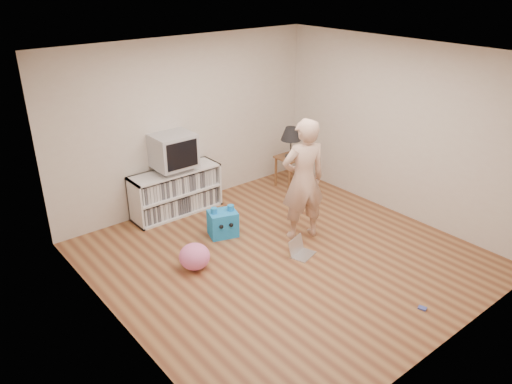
{
  "coord_description": "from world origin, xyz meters",
  "views": [
    {
      "loc": [
        -3.83,
        -4.13,
        3.51
      ],
      "look_at": [
        -0.15,
        0.4,
        0.84
      ],
      "focal_mm": 35.0,
      "sensor_mm": 36.0,
      "label": 1
    }
  ],
  "objects_px": {
    "dvd_deck": "(174,168)",
    "person": "(303,180)",
    "crt_tv": "(173,150)",
    "plush_pink": "(195,257)",
    "plush_blue": "(223,223)",
    "media_unit": "(175,191)",
    "side_table": "(290,164)",
    "table_lamp": "(291,134)",
    "laptop": "(300,250)"
  },
  "relations": [
    {
      "from": "media_unit",
      "to": "person",
      "type": "bearing_deg",
      "value": -61.31
    },
    {
      "from": "table_lamp",
      "to": "laptop",
      "type": "distance_m",
      "value": 2.4
    },
    {
      "from": "plush_blue",
      "to": "crt_tv",
      "type": "bearing_deg",
      "value": 115.4
    },
    {
      "from": "crt_tv",
      "to": "table_lamp",
      "type": "relative_size",
      "value": 1.17
    },
    {
      "from": "dvd_deck",
      "to": "person",
      "type": "xyz_separation_m",
      "value": [
        0.97,
        -1.76,
        0.13
      ]
    },
    {
      "from": "media_unit",
      "to": "plush_blue",
      "type": "distance_m",
      "value": 1.07
    },
    {
      "from": "side_table",
      "to": "plush_blue",
      "type": "height_order",
      "value": "side_table"
    },
    {
      "from": "side_table",
      "to": "table_lamp",
      "type": "bearing_deg",
      "value": 180.0
    },
    {
      "from": "side_table",
      "to": "person",
      "type": "relative_size",
      "value": 0.32
    },
    {
      "from": "media_unit",
      "to": "plush_blue",
      "type": "relative_size",
      "value": 3.02
    },
    {
      "from": "dvd_deck",
      "to": "person",
      "type": "height_order",
      "value": "person"
    },
    {
      "from": "crt_tv",
      "to": "plush_pink",
      "type": "height_order",
      "value": "crt_tv"
    },
    {
      "from": "dvd_deck",
      "to": "side_table",
      "type": "relative_size",
      "value": 0.82
    },
    {
      "from": "person",
      "to": "plush_pink",
      "type": "relative_size",
      "value": 4.39
    },
    {
      "from": "dvd_deck",
      "to": "plush_pink",
      "type": "xyz_separation_m",
      "value": [
        -0.64,
        -1.5,
        -0.57
      ]
    },
    {
      "from": "crt_tv",
      "to": "person",
      "type": "relative_size",
      "value": 0.35
    },
    {
      "from": "laptop",
      "to": "plush_blue",
      "type": "xyz_separation_m",
      "value": [
        -0.48,
        1.07,
        0.13
      ]
    },
    {
      "from": "dvd_deck",
      "to": "plush_blue",
      "type": "distance_m",
      "value": 1.18
    },
    {
      "from": "media_unit",
      "to": "dvd_deck",
      "type": "distance_m",
      "value": 0.39
    },
    {
      "from": "person",
      "to": "plush_pink",
      "type": "bearing_deg",
      "value": 9.04
    },
    {
      "from": "media_unit",
      "to": "plush_blue",
      "type": "xyz_separation_m",
      "value": [
        0.13,
        -1.05,
        -0.16
      ]
    },
    {
      "from": "side_table",
      "to": "table_lamp",
      "type": "xyz_separation_m",
      "value": [
        -0.0,
        0.0,
        0.53
      ]
    },
    {
      "from": "media_unit",
      "to": "laptop",
      "type": "height_order",
      "value": "media_unit"
    },
    {
      "from": "dvd_deck",
      "to": "plush_blue",
      "type": "xyz_separation_m",
      "value": [
        0.13,
        -1.04,
        -0.54
      ]
    },
    {
      "from": "plush_pink",
      "to": "dvd_deck",
      "type": "bearing_deg",
      "value": 66.88
    },
    {
      "from": "person",
      "to": "laptop",
      "type": "relative_size",
      "value": 4.46
    },
    {
      "from": "laptop",
      "to": "plush_blue",
      "type": "height_order",
      "value": "plush_blue"
    },
    {
      "from": "crt_tv",
      "to": "side_table",
      "type": "bearing_deg",
      "value": -10.25
    },
    {
      "from": "crt_tv",
      "to": "plush_blue",
      "type": "xyz_separation_m",
      "value": [
        0.13,
        -1.03,
        -0.83
      ]
    },
    {
      "from": "media_unit",
      "to": "person",
      "type": "relative_size",
      "value": 0.81
    },
    {
      "from": "plush_blue",
      "to": "plush_pink",
      "type": "xyz_separation_m",
      "value": [
        -0.77,
        -0.46,
        -0.02
      ]
    },
    {
      "from": "media_unit",
      "to": "side_table",
      "type": "relative_size",
      "value": 2.55
    },
    {
      "from": "dvd_deck",
      "to": "plush_pink",
      "type": "relative_size",
      "value": 1.15
    },
    {
      "from": "crt_tv",
      "to": "plush_pink",
      "type": "bearing_deg",
      "value": -113.17
    },
    {
      "from": "crt_tv",
      "to": "plush_blue",
      "type": "height_order",
      "value": "crt_tv"
    },
    {
      "from": "dvd_deck",
      "to": "crt_tv",
      "type": "bearing_deg",
      "value": -90.0
    },
    {
      "from": "crt_tv",
      "to": "person",
      "type": "height_order",
      "value": "person"
    },
    {
      "from": "crt_tv",
      "to": "laptop",
      "type": "distance_m",
      "value": 2.39
    },
    {
      "from": "dvd_deck",
      "to": "crt_tv",
      "type": "xyz_separation_m",
      "value": [
        0.0,
        -0.0,
        0.29
      ]
    },
    {
      "from": "media_unit",
      "to": "plush_blue",
      "type": "bearing_deg",
      "value": -82.8
    },
    {
      "from": "crt_tv",
      "to": "dvd_deck",
      "type": "bearing_deg",
      "value": 90.0
    },
    {
      "from": "dvd_deck",
      "to": "crt_tv",
      "type": "distance_m",
      "value": 0.29
    },
    {
      "from": "dvd_deck",
      "to": "person",
      "type": "bearing_deg",
      "value": -61.1
    },
    {
      "from": "plush_pink",
      "to": "person",
      "type": "bearing_deg",
      "value": -9.12
    },
    {
      "from": "dvd_deck",
      "to": "table_lamp",
      "type": "relative_size",
      "value": 0.87
    },
    {
      "from": "media_unit",
      "to": "plush_pink",
      "type": "distance_m",
      "value": 1.66
    },
    {
      "from": "crt_tv",
      "to": "person",
      "type": "distance_m",
      "value": 2.01
    },
    {
      "from": "dvd_deck",
      "to": "side_table",
      "type": "bearing_deg",
      "value": -10.34
    },
    {
      "from": "side_table",
      "to": "laptop",
      "type": "xyz_separation_m",
      "value": [
        -1.41,
        -1.73,
        -0.35
      ]
    },
    {
      "from": "side_table",
      "to": "media_unit",
      "type": "bearing_deg",
      "value": 169.23
    }
  ]
}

